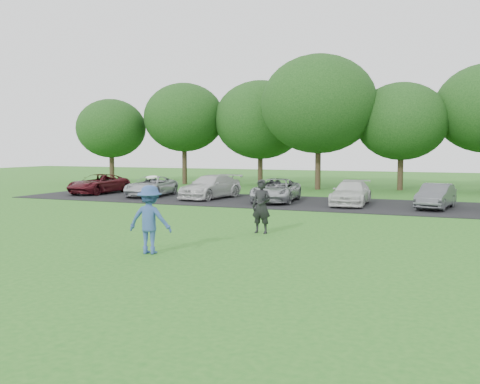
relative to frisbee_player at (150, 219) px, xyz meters
The scene contains 6 objects.
ground 1.34m from the frisbee_player, 34.40° to the left, with size 100.00×100.00×0.00m, color #286D1F.
parking_lot 13.62m from the frisbee_player, 86.51° to the left, with size 32.00×6.50×0.03m, color black.
frisbee_player is the anchor object (origin of this frame).
camera_bystander 4.42m from the frisbee_player, 69.68° to the left, with size 0.64×0.45×1.72m.
parked_cars 13.53m from the frisbee_player, 90.51° to the left, with size 28.05×4.92×1.23m.
tree_row 23.79m from the frisbee_player, 84.27° to the left, with size 42.39×9.85×8.64m.
Camera 1 is at (6.48, -12.25, 2.73)m, focal length 40.00 mm.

